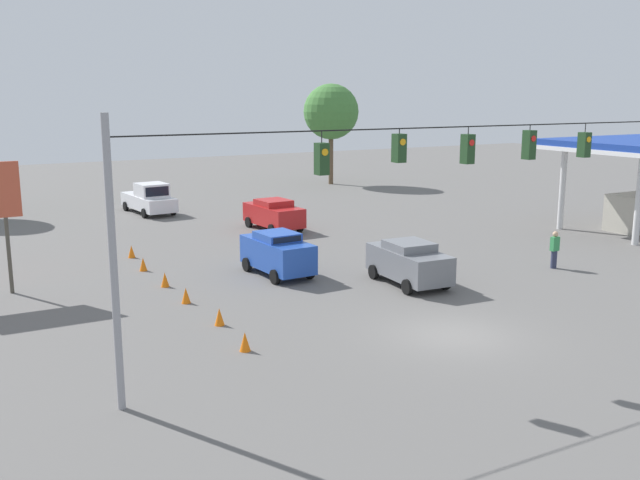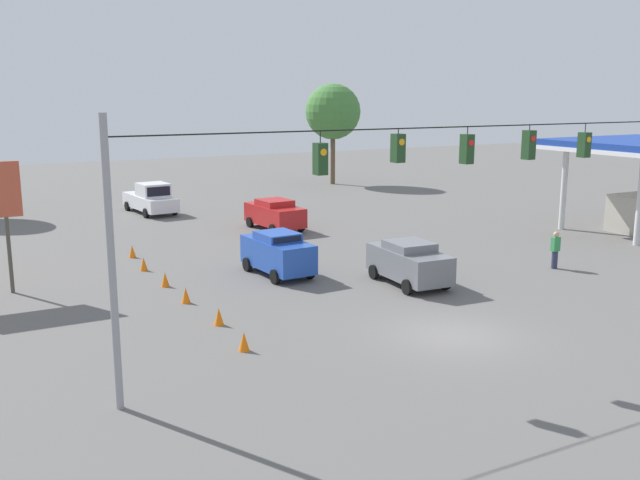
{
  "view_description": "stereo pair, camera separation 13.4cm",
  "coord_description": "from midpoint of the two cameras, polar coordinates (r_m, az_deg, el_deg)",
  "views": [
    {
      "loc": [
        15.18,
        18.04,
        8.1
      ],
      "look_at": [
        1.33,
        -6.98,
        2.18
      ],
      "focal_mm": 40.0,
      "sensor_mm": 36.0,
      "label": 1
    },
    {
      "loc": [
        15.07,
        18.11,
        8.1
      ],
      "look_at": [
        1.33,
        -6.98,
        2.18
      ],
      "focal_mm": 40.0,
      "sensor_mm": 36.0,
      "label": 2
    }
  ],
  "objects": [
    {
      "name": "traffic_cone_farthest",
      "position": [
        36.89,
        -14.69,
        -0.88
      ],
      "size": [
        0.36,
        0.36,
        0.63
      ],
      "primitive_type": "cone",
      "color": "orange",
      "rests_on": "ground_plane"
    },
    {
      "name": "pickup_truck_white_withflow_deep",
      "position": [
        50.16,
        -13.3,
        3.21
      ],
      "size": [
        2.61,
        5.71,
        2.12
      ],
      "color": "silver",
      "rests_on": "ground_plane"
    },
    {
      "name": "traffic_cone_second",
      "position": [
        25.66,
        -7.95,
        -6.08
      ],
      "size": [
        0.36,
        0.36,
        0.63
      ],
      "primitive_type": "cone",
      "color": "orange",
      "rests_on": "ground_plane"
    },
    {
      "name": "overhead_signal_span",
      "position": [
        23.51,
        11.74,
        4.02
      ],
      "size": [
        22.83,
        0.38,
        7.64
      ],
      "color": "#939399",
      "rests_on": "ground_plane"
    },
    {
      "name": "pedestrian",
      "position": [
        35.14,
        18.41,
        -0.75
      ],
      "size": [
        0.4,
        0.28,
        1.77
      ],
      "color": "#2D334C",
      "rests_on": "ground_plane"
    },
    {
      "name": "ground_plane",
      "position": [
        24.92,
        10.7,
        -7.49
      ],
      "size": [
        140.0,
        140.0,
        0.0
      ],
      "primitive_type": "plane",
      "color": "#605E5B"
    },
    {
      "name": "sedan_grey_crossing_near",
      "position": [
        30.85,
        7.26,
        -1.76
      ],
      "size": [
        2.28,
        4.38,
        1.87
      ],
      "color": "slate",
      "rests_on": "ground_plane"
    },
    {
      "name": "sedan_red_oncoming_deep",
      "position": [
        43.02,
        -3.55,
        2.1
      ],
      "size": [
        2.36,
        4.58,
        1.82
      ],
      "color": "red",
      "rests_on": "ground_plane"
    },
    {
      "name": "traffic_cone_fifth",
      "position": [
        34.04,
        -13.81,
        -1.88
      ],
      "size": [
        0.36,
        0.36,
        0.63
      ],
      "primitive_type": "cone",
      "color": "orange",
      "rests_on": "ground_plane"
    },
    {
      "name": "tree_horizon_right",
      "position": [
        64.38,
        1.1,
        10.21
      ],
      "size": [
        4.91,
        4.91,
        8.93
      ],
      "color": "brown",
      "rests_on": "ground_plane"
    },
    {
      "name": "traffic_cone_third",
      "position": [
        28.5,
        -10.55,
        -4.36
      ],
      "size": [
        0.36,
        0.36,
        0.63
      ],
      "primitive_type": "cone",
      "color": "orange",
      "rests_on": "ground_plane"
    },
    {
      "name": "sedan_blue_withflow_mid",
      "position": [
        32.21,
        -3.29,
        -1.02
      ],
      "size": [
        2.16,
        4.21,
        1.97
      ],
      "color": "#234CB2",
      "rests_on": "ground_plane"
    },
    {
      "name": "traffic_cone_fourth",
      "position": [
        31.04,
        -12.16,
        -3.1
      ],
      "size": [
        0.36,
        0.36,
        0.63
      ],
      "primitive_type": "cone",
      "color": "orange",
      "rests_on": "ground_plane"
    },
    {
      "name": "traffic_cone_nearest",
      "position": [
        23.09,
        -5.94,
        -8.08
      ],
      "size": [
        0.36,
        0.36,
        0.63
      ],
      "primitive_type": "cone",
      "color": "orange",
      "rests_on": "ground_plane"
    }
  ]
}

